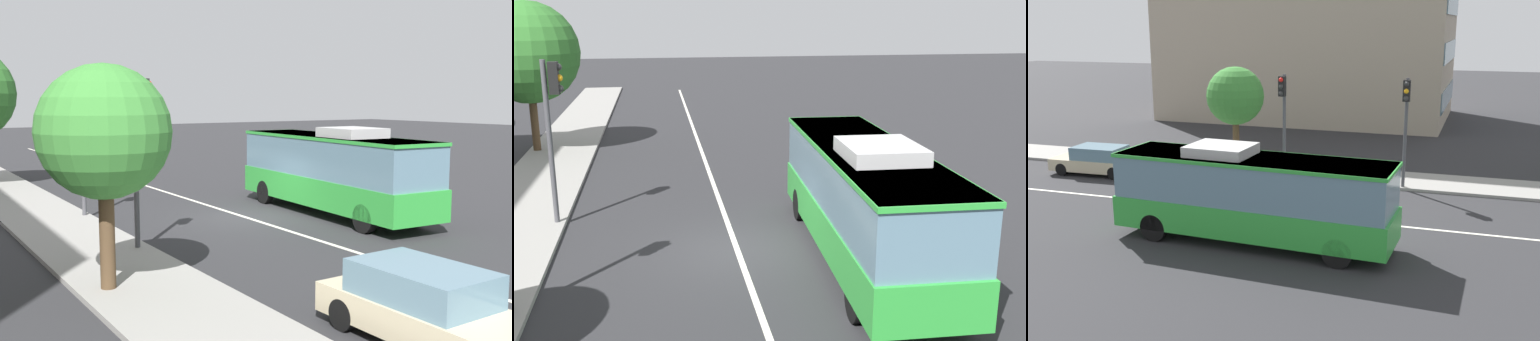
% 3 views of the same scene
% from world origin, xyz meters
% --- Properties ---
extents(ground_plane, '(160.00, 160.00, 0.00)m').
position_xyz_m(ground_plane, '(0.00, 0.00, 0.00)').
color(ground_plane, '#28282B').
extents(lane_centre_line, '(76.00, 0.16, 0.01)m').
position_xyz_m(lane_centre_line, '(0.00, 0.00, 0.01)').
color(lane_centre_line, silver).
rests_on(lane_centre_line, ground_plane).
extents(transit_bus, '(10.12, 3.05, 3.46)m').
position_xyz_m(transit_bus, '(-1.30, -3.29, 1.81)').
color(transit_bus, green).
rests_on(transit_bus, ground_plane).
extents(traffic_light_mid_block, '(0.32, 0.62, 5.20)m').
position_xyz_m(traffic_light_mid_block, '(2.95, 5.16, 3.56)').
color(traffic_light_mid_block, '#47474C').
rests_on(traffic_light_mid_block, ground_plane).
extents(street_tree_kerbside_centre, '(4.74, 4.74, 7.15)m').
position_xyz_m(street_tree_kerbside_centre, '(14.00, 7.83, 4.77)').
color(street_tree_kerbside_centre, '#4C3823').
rests_on(street_tree_kerbside_centre, ground_plane).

